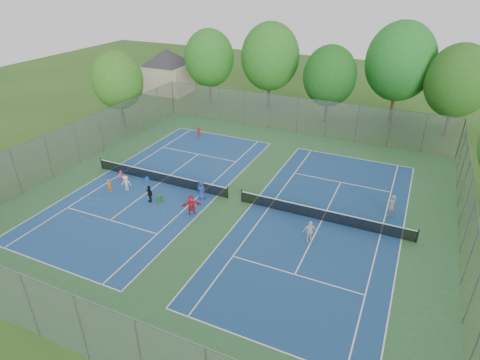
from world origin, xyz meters
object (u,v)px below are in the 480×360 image
object	(u,v)px
ball_crate	(148,178)
ball_hopper	(160,198)
net_right	(322,215)
net_left	(160,178)
instructor	(392,206)

from	to	relation	value
ball_crate	ball_hopper	bearing A→B (deg)	-40.43
net_right	net_left	bearing A→B (deg)	180.00
net_left	ball_hopper	world-z (taller)	net_left
ball_hopper	instructor	size ratio (longest dim) A/B	0.33
net_left	net_right	xyz separation A→B (m)	(14.00, 0.00, 0.00)
net_right	ball_crate	size ratio (longest dim) A/B	38.44
net_left	ball_hopper	bearing A→B (deg)	-56.48
ball_hopper	instructor	world-z (taller)	instructor
net_left	net_right	size ratio (longest dim) A/B	1.00
net_right	ball_crate	bearing A→B (deg)	-179.87
ball_crate	instructor	bearing A→B (deg)	7.92
net_right	ball_crate	world-z (taller)	net_right
net_right	instructor	bearing A→B (deg)	31.62
net_left	ball_crate	distance (m)	1.36
instructor	ball_crate	bearing A→B (deg)	-35.20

